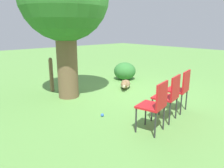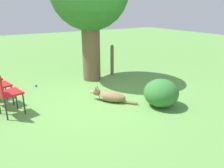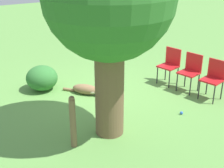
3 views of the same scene
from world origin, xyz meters
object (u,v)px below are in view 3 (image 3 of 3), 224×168
Objects in this scene: red_chair_0 at (170,63)px; tennis_ball at (181,113)px; dog at (88,89)px; fence_post at (73,122)px; red_chair_1 at (191,69)px; red_chair_2 at (214,77)px.

red_chair_0 reaches higher than tennis_ball.
fence_post reaches higher than dog.
fence_post reaches higher than red_chair_1.
red_chair_2 reaches higher than tennis_ball.
red_chair_0 is 1.79m from tennis_ball.
red_chair_1 reaches higher than dog.
tennis_ball is (0.90, 1.46, -0.51)m from red_chair_0.
red_chair_0 is at bearing -121.51° from tennis_ball.
red_chair_1 is at bearing -91.94° from red_chair_2.
fence_post is at bearing -1.72° from red_chair_1.
red_chair_1 is (-2.27, 1.08, 0.42)m from dog.
red_chair_1 is (-0.13, 0.61, 0.00)m from red_chair_0.
tennis_ball is at bearing -6.53° from dog.
dog is at bearing -123.33° from fence_post.
dog is 1.01× the size of red_chair_2.
dog is at bearing -39.31° from red_chair_1.
red_chair_2 is (-0.26, 1.22, 0.00)m from red_chair_0.
dog is 1.01× the size of red_chair_0.
red_chair_0 and red_chair_1 have the same top height.
red_chair_2 is 1.28m from tennis_ball.
red_chair_0 is at bearing 38.26° from dog.
tennis_ball is (-1.24, 1.93, -0.09)m from dog.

